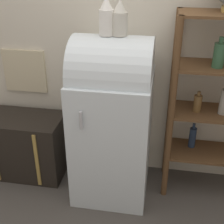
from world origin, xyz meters
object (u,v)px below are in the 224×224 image
at_px(suitcase_trunk, 26,145).
at_px(refrigerator, 113,117).
at_px(vase_left, 106,17).
at_px(vase_center, 120,19).

bearing_deg(suitcase_trunk, refrigerator, -5.22).
xyz_separation_m(suitcase_trunk, vase_left, (0.81, -0.08, 1.23)).
xyz_separation_m(refrigerator, vase_center, (0.05, 0.01, 0.79)).
height_order(refrigerator, vase_center, vase_center).
bearing_deg(vase_center, suitcase_trunk, 175.60).
xyz_separation_m(refrigerator, vase_left, (-0.05, -0.00, 0.80)).
relative_size(refrigerator, suitcase_trunk, 1.91).
bearing_deg(vase_left, refrigerator, 0.60).
bearing_deg(refrigerator, suitcase_trunk, 174.78).
height_order(suitcase_trunk, vase_left, vase_left).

